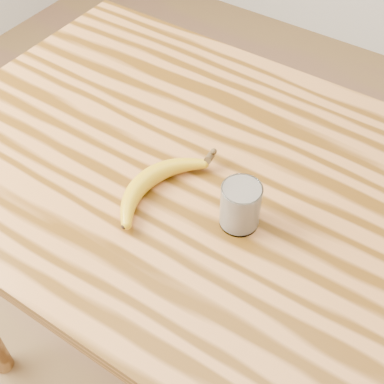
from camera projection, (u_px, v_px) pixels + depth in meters
The scene contains 3 objects.
table at pixel (210, 218), 1.12m from camera, with size 1.20×0.80×0.90m.
smoothie_glass at pixel (240, 205), 0.92m from camera, with size 0.07×0.07×0.09m.
banana at pixel (147, 178), 0.99m from camera, with size 0.11×0.30×0.04m, color gold, non-canonical shape.
Camera 1 is at (0.36, -0.61, 1.64)m, focal length 50.00 mm.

